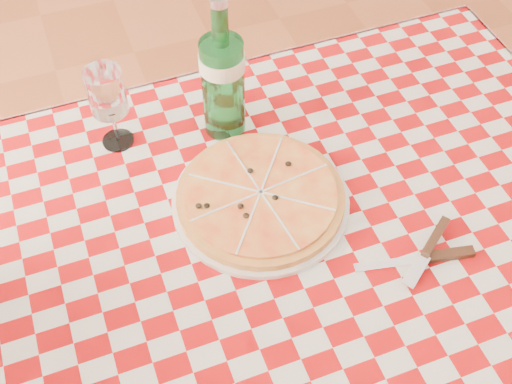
% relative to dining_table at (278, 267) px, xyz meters
% --- Properties ---
extents(dining_table, '(1.20, 0.80, 0.75)m').
position_rel_dining_table_xyz_m(dining_table, '(0.00, 0.00, 0.00)').
color(dining_table, brown).
rests_on(dining_table, ground).
extents(tablecloth, '(1.30, 0.90, 0.01)m').
position_rel_dining_table_xyz_m(tablecloth, '(0.00, 0.00, 0.09)').
color(tablecloth, '#9C090C').
rests_on(tablecloth, dining_table).
extents(pizza_plate, '(0.35, 0.35, 0.04)m').
position_rel_dining_table_xyz_m(pizza_plate, '(-0.00, 0.08, 0.12)').
color(pizza_plate, '#B9813D').
rests_on(pizza_plate, tablecloth).
extents(water_bottle, '(0.10, 0.10, 0.29)m').
position_rel_dining_table_xyz_m(water_bottle, '(-0.00, 0.28, 0.25)').
color(water_bottle, '#19672D').
rests_on(water_bottle, tablecloth).
extents(wine_glass, '(0.07, 0.07, 0.17)m').
position_rel_dining_table_xyz_m(wine_glass, '(-0.21, 0.31, 0.18)').
color(wine_glass, white).
rests_on(wine_glass, tablecloth).
extents(cutlery, '(0.26, 0.23, 0.02)m').
position_rel_dining_table_xyz_m(cutlery, '(0.21, -0.13, 0.11)').
color(cutlery, silver).
rests_on(cutlery, tablecloth).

